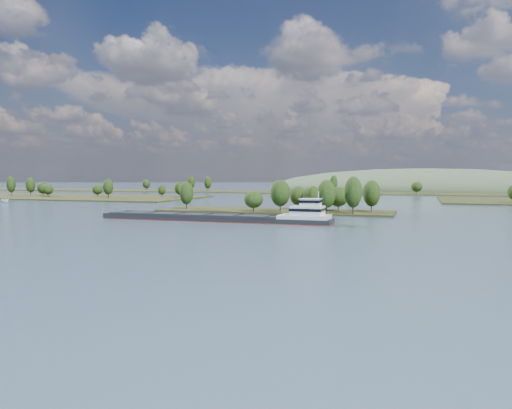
% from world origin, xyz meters
% --- Properties ---
extents(ground, '(1800.00, 1800.00, 0.00)m').
position_xyz_m(ground, '(0.00, 120.00, 0.00)').
color(ground, '#3D556B').
rests_on(ground, ground).
extents(tree_island, '(100.00, 30.89, 15.77)m').
position_xyz_m(tree_island, '(8.29, 178.34, 4.31)').
color(tree_island, black).
rests_on(tree_island, ground).
extents(left_bank, '(300.00, 80.00, 15.57)m').
position_xyz_m(left_bank, '(-229.07, 260.03, 0.87)').
color(left_bank, black).
rests_on(left_bank, ground).
extents(back_shoreline, '(900.00, 60.00, 15.78)m').
position_xyz_m(back_shoreline, '(8.93, 399.84, 0.75)').
color(back_shoreline, black).
rests_on(back_shoreline, ground).
extents(hill_west, '(320.00, 160.00, 44.00)m').
position_xyz_m(hill_west, '(60.00, 500.00, 0.00)').
color(hill_west, '#3D4F36').
rests_on(hill_west, ground).
extents(cargo_barge, '(82.77, 10.97, 11.18)m').
position_xyz_m(cargo_barge, '(-2.07, 132.09, 1.41)').
color(cargo_barge, black).
rests_on(cargo_barge, ground).
extents(motorboat, '(6.42, 3.54, 2.35)m').
position_xyz_m(motorboat, '(-160.55, 193.82, 1.17)').
color(motorboat, silver).
rests_on(motorboat, ground).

